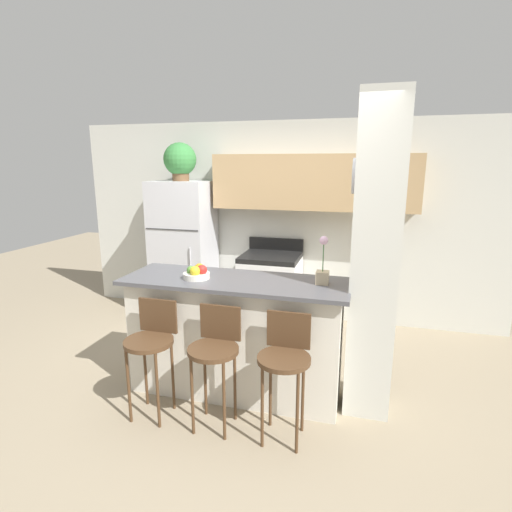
{
  "coord_description": "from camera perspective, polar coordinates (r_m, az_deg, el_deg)",
  "views": [
    {
      "loc": [
        1.04,
        -3.12,
        2.02
      ],
      "look_at": [
        0.0,
        0.68,
        1.11
      ],
      "focal_mm": 28.0,
      "sensor_mm": 36.0,
      "label": 1
    }
  ],
  "objects": [
    {
      "name": "ground_plane",
      "position": [
        3.86,
        -2.83,
        -18.52
      ],
      "size": [
        14.0,
        14.0,
        0.0
      ],
      "primitive_type": "plane",
      "color": "gray"
    },
    {
      "name": "wall_back",
      "position": [
        5.14,
        5.32,
        6.92
      ],
      "size": [
        5.6,
        0.38,
        2.55
      ],
      "color": "silver",
      "rests_on": "ground_plane"
    },
    {
      "name": "pillar_right",
      "position": [
        3.24,
        16.56,
        -0.74
      ],
      "size": [
        0.38,
        0.32,
        2.55
      ],
      "color": "silver",
      "rests_on": "ground_plane"
    },
    {
      "name": "counter_bar",
      "position": [
        3.61,
        -2.93,
        -11.31
      ],
      "size": [
        1.95,
        0.67,
        1.05
      ],
      "color": "silver",
      "rests_on": "ground_plane"
    },
    {
      "name": "refrigerator",
      "position": [
        5.38,
        -10.28,
        0.84
      ],
      "size": [
        0.75,
        0.65,
        1.81
      ],
      "color": "silver",
      "rests_on": "ground_plane"
    },
    {
      "name": "stove_range",
      "position": [
        5.11,
        2.07,
        -4.74
      ],
      "size": [
        0.72,
        0.65,
        1.07
      ],
      "color": "white",
      "rests_on": "ground_plane"
    },
    {
      "name": "bar_stool_left",
      "position": [
        3.37,
        -14.71,
        -11.71
      ],
      "size": [
        0.39,
        0.39,
        0.95
      ],
      "color": "#4C331E",
      "rests_on": "ground_plane"
    },
    {
      "name": "bar_stool_mid",
      "position": [
        3.15,
        -5.86,
        -13.15
      ],
      "size": [
        0.39,
        0.39,
        0.95
      ],
      "color": "#4C331E",
      "rests_on": "ground_plane"
    },
    {
      "name": "bar_stool_right",
      "position": [
        3.01,
        4.16,
        -14.4
      ],
      "size": [
        0.39,
        0.39,
        0.95
      ],
      "color": "#4C331E",
      "rests_on": "ground_plane"
    },
    {
      "name": "potted_plant_on_fridge",
      "position": [
        5.26,
        -10.8,
        13.27
      ],
      "size": [
        0.41,
        0.41,
        0.48
      ],
      "color": "brown",
      "rests_on": "refrigerator"
    },
    {
      "name": "orchid_vase",
      "position": [
        3.31,
        9.51,
        -1.83
      ],
      "size": [
        0.1,
        0.1,
        0.4
      ],
      "color": "tan",
      "rests_on": "counter_bar"
    },
    {
      "name": "fruit_bowl",
      "position": [
        3.48,
        -8.42,
        -2.4
      ],
      "size": [
        0.23,
        0.23,
        0.12
      ],
      "color": "silver",
      "rests_on": "counter_bar"
    }
  ]
}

